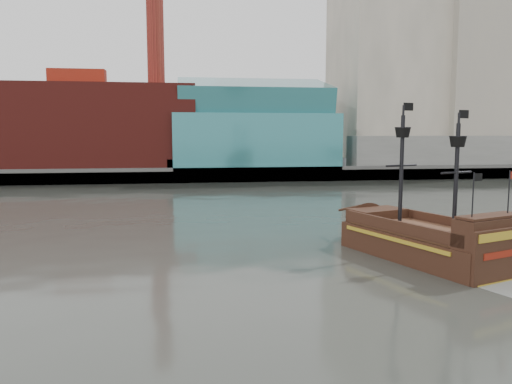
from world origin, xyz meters
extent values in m
plane|color=#2D302A|center=(0.00, 0.00, 0.00)|extent=(400.00, 400.00, 0.00)
cube|color=slate|center=(0.00, 92.00, 1.00)|extent=(220.00, 60.00, 2.00)
cube|color=#4C4C49|center=(0.00, 62.50, 1.30)|extent=(220.00, 1.00, 2.60)
cube|color=maroon|center=(-22.00, 72.00, 9.50)|extent=(42.00, 18.00, 15.00)
cube|color=teal|center=(10.00, 70.00, 7.00)|extent=(30.00, 16.00, 10.00)
cube|color=beige|center=(40.00, 80.00, 25.00)|extent=(20.00, 22.00, 46.00)
cube|color=gray|center=(58.00, 76.00, 21.00)|extent=(18.00, 18.00, 38.00)
cube|color=beige|center=(50.00, 97.00, 28.00)|extent=(24.00, 20.00, 52.00)
cube|color=slate|center=(48.00, 66.00, 5.00)|extent=(40.00, 6.00, 6.00)
cylinder|color=maroon|center=(-8.00, 74.00, 28.00)|extent=(3.20, 3.20, 22.00)
cube|color=teal|center=(10.00, 70.00, 15.00)|extent=(28.00, 14.94, 8.78)
cube|color=black|center=(12.75, 7.30, 0.58)|extent=(8.42, 12.62, 2.53)
cube|color=#52321E|center=(12.75, 7.30, 1.99)|extent=(7.57, 11.36, 0.29)
cube|color=black|center=(11.22, 11.71, 2.33)|extent=(4.67, 3.56, 0.97)
cube|color=black|center=(14.40, 2.52, 2.72)|extent=(4.87, 2.98, 1.75)
cube|color=black|center=(14.70, 1.68, 1.17)|extent=(4.58, 1.79, 3.89)
cube|color=#B08F22|center=(14.74, 1.55, 2.72)|extent=(4.16, 1.51, 0.49)
cube|color=maroon|center=(14.74, 1.55, 1.65)|extent=(3.24, 1.19, 0.39)
cylinder|color=black|center=(11.54, 8.43, 5.93)|extent=(0.35, 0.35, 7.59)
cylinder|color=black|center=(14.15, 5.93, 5.64)|extent=(0.35, 0.35, 7.00)
cone|color=black|center=(11.54, 8.43, 8.56)|extent=(1.36, 1.36, 0.68)
cone|color=black|center=(14.15, 5.93, 7.98)|extent=(1.36, 1.36, 0.68)
cube|color=black|center=(11.95, 8.57, 10.31)|extent=(0.84, 0.31, 0.53)
cube|color=black|center=(14.56, 6.08, 9.73)|extent=(0.84, 0.31, 0.53)
camera|label=1|loc=(-3.34, -23.93, 8.52)|focal=35.00mm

